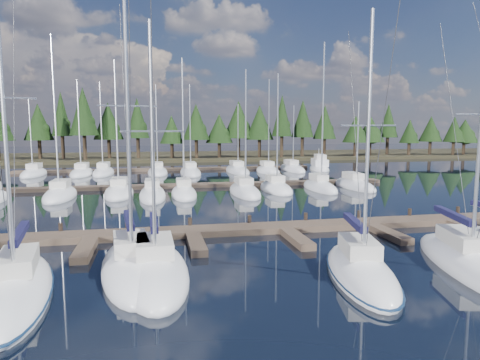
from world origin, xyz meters
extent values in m
plane|color=black|center=(0.00, 30.00, 0.00)|extent=(260.00, 260.00, 0.00)
cube|color=#302B1A|center=(0.00, 90.00, 0.30)|extent=(220.00, 30.00, 0.60)
cube|color=brown|center=(0.00, 18.00, 0.20)|extent=(44.00, 2.00, 0.40)
cube|color=brown|center=(-6.00, 15.00, 0.20)|extent=(0.90, 4.00, 0.40)
cube|color=brown|center=(0.00, 15.00, 0.20)|extent=(0.90, 4.00, 0.40)
cube|color=brown|center=(6.00, 15.00, 0.20)|extent=(0.90, 4.00, 0.40)
cube|color=brown|center=(12.00, 15.00, 0.20)|extent=(0.90, 4.00, 0.40)
cube|color=brown|center=(18.00, 15.00, 0.20)|extent=(0.90, 4.00, 0.40)
cylinder|color=black|center=(-8.00, 19.00, 0.45)|extent=(0.26, 0.26, 0.90)
cylinder|color=black|center=(-4.00, 19.00, 0.45)|extent=(0.26, 0.26, 0.90)
cylinder|color=black|center=(0.00, 19.00, 0.45)|extent=(0.26, 0.26, 0.90)
cylinder|color=black|center=(4.00, 19.00, 0.45)|extent=(0.26, 0.26, 0.90)
cylinder|color=black|center=(8.00, 19.00, 0.45)|extent=(0.26, 0.26, 0.90)
cylinder|color=black|center=(12.00, 19.00, 0.45)|extent=(0.26, 0.26, 0.90)
cylinder|color=black|center=(16.00, 19.00, 0.45)|extent=(0.26, 0.26, 0.90)
cylinder|color=black|center=(20.00, 19.00, 0.45)|extent=(0.26, 0.26, 0.90)
cube|color=brown|center=(0.00, 40.00, 0.20)|extent=(50.00, 1.80, 0.40)
cube|color=brown|center=(0.00, 60.00, 0.20)|extent=(46.00, 1.80, 0.40)
ellipsoid|color=white|center=(-7.72, 9.28, 0.15)|extent=(3.93, 9.64, 1.90)
cube|color=beige|center=(-7.79, 9.74, 1.35)|extent=(1.83, 3.17, 0.70)
cylinder|color=silver|center=(-7.65, 8.82, 7.23)|extent=(0.18, 0.18, 12.46)
cylinder|color=silver|center=(-7.96, 10.85, 2.10)|extent=(0.74, 4.09, 0.12)
cube|color=#141437|center=(-7.96, 10.85, 2.25)|extent=(0.94, 3.94, 0.30)
cylinder|color=silver|center=(-7.65, 8.82, 7.85)|extent=(2.27, 0.42, 0.07)
cylinder|color=#3F3F44|center=(-8.03, 11.27, 7.08)|extent=(0.79, 4.94, 12.77)
ellipsoid|color=#0D2342|center=(-7.72, 9.28, 0.22)|extent=(4.09, 10.02, 0.18)
ellipsoid|color=white|center=(-3.35, 11.19, 0.15)|extent=(3.71, 9.22, 1.90)
cube|color=beige|center=(-3.40, 11.64, 1.35)|extent=(1.82, 3.02, 0.70)
cylinder|color=silver|center=(-3.30, 10.75, 7.08)|extent=(0.18, 0.18, 12.17)
cylinder|color=silver|center=(-3.51, 12.71, 2.10)|extent=(0.53, 3.94, 0.12)
cube|color=#141437|center=(-3.51, 12.71, 2.25)|extent=(0.74, 3.79, 0.30)
cylinder|color=silver|center=(-3.30, 10.75, 7.69)|extent=(2.50, 0.33, 0.07)
cylinder|color=#3F3F44|center=(-3.10, 8.83, 6.93)|extent=(0.44, 3.87, 12.47)
cylinder|color=#3F3F44|center=(-3.55, 13.11, 6.93)|extent=(0.53, 4.76, 12.48)
ellipsoid|color=white|center=(-2.28, 10.49, 0.15)|extent=(3.12, 8.87, 1.90)
cube|color=beige|center=(-2.29, 10.93, 1.35)|extent=(1.68, 2.85, 0.70)
cylinder|color=silver|center=(-2.28, 10.05, 6.10)|extent=(0.16, 0.16, 10.19)
cylinder|color=silver|center=(-2.31, 11.99, 2.10)|extent=(0.19, 3.88, 0.12)
cube|color=#141437|center=(-2.31, 11.99, 2.25)|extent=(0.42, 3.71, 0.30)
cylinder|color=silver|center=(-2.28, 10.05, 6.60)|extent=(2.66, 0.12, 0.07)
cylinder|color=#3F3F44|center=(-2.24, 8.16, 5.95)|extent=(0.10, 3.82, 10.50)
cylinder|color=#3F3F44|center=(-2.32, 12.39, 5.95)|extent=(0.12, 4.70, 10.50)
ellipsoid|color=white|center=(6.83, 8.63, 0.15)|extent=(4.29, 8.43, 1.90)
cube|color=beige|center=(6.92, 9.03, 1.35)|extent=(1.96, 2.83, 0.70)
cylinder|color=silver|center=(6.75, 8.24, 6.31)|extent=(0.19, 0.19, 10.63)
cylinder|color=silver|center=(7.13, 9.97, 2.10)|extent=(0.89, 3.49, 0.12)
cube|color=#141437|center=(7.13, 9.97, 2.25)|extent=(1.08, 3.38, 0.30)
cylinder|color=silver|center=(6.75, 8.24, 6.84)|extent=(2.30, 0.58, 0.07)
cylinder|color=#3F3F44|center=(6.37, 6.55, 6.16)|extent=(0.79, 3.42, 10.94)
cylinder|color=#3F3F44|center=(7.21, 10.32, 6.16)|extent=(0.97, 4.20, 10.94)
ellipsoid|color=#0D2342|center=(6.83, 8.63, 0.22)|extent=(4.46, 8.77, 0.18)
ellipsoid|color=white|center=(12.47, 8.86, 0.15)|extent=(5.02, 10.39, 1.90)
cube|color=beige|center=(12.60, 9.34, 1.35)|extent=(2.17, 3.47, 0.70)
cylinder|color=silver|center=(12.91, 10.51, 2.10)|extent=(1.24, 4.32, 0.12)
cube|color=#141437|center=(12.91, 10.51, 2.25)|extent=(1.42, 4.18, 0.30)
cylinder|color=#3F3F44|center=(13.02, 10.95, 6.63)|extent=(1.39, 5.20, 11.88)
ellipsoid|color=white|center=(-11.24, 35.00, 0.15)|extent=(2.76, 8.49, 1.90)
cube|color=beige|center=(-11.24, 35.43, 1.35)|extent=(1.52, 2.72, 0.70)
cylinder|color=silver|center=(-11.24, 34.58, 8.17)|extent=(0.16, 0.16, 14.35)
ellipsoid|color=white|center=(-5.76, 35.64, 0.15)|extent=(2.82, 8.64, 1.90)
cube|color=beige|center=(-5.76, 36.08, 1.35)|extent=(1.55, 2.77, 0.70)
cylinder|color=silver|center=(-5.76, 35.21, 7.15)|extent=(0.16, 0.16, 12.29)
ellipsoid|color=white|center=(-2.45, 33.59, 0.15)|extent=(2.52, 9.36, 1.90)
cube|color=beige|center=(-2.45, 34.05, 1.35)|extent=(1.38, 3.00, 0.70)
cylinder|color=silver|center=(-2.45, 33.12, 7.99)|extent=(0.16, 0.16, 13.97)
ellipsoid|color=white|center=(0.61, 33.66, 0.15)|extent=(2.46, 7.48, 1.90)
cube|color=beige|center=(0.61, 34.04, 1.35)|extent=(1.35, 2.39, 0.70)
cylinder|color=silver|center=(0.61, 33.29, 7.18)|extent=(0.16, 0.16, 12.36)
ellipsoid|color=white|center=(6.84, 33.87, 0.15)|extent=(2.69, 9.02, 1.90)
cube|color=beige|center=(6.84, 34.32, 1.35)|extent=(1.48, 2.89, 0.70)
cylinder|color=silver|center=(6.84, 33.41, 6.73)|extent=(0.16, 0.16, 11.46)
ellipsoid|color=white|center=(10.59, 35.32, 0.15)|extent=(2.81, 8.05, 1.90)
cube|color=beige|center=(10.59, 35.72, 1.35)|extent=(1.55, 2.58, 0.70)
cylinder|color=silver|center=(10.59, 34.92, 6.67)|extent=(0.16, 0.16, 11.34)
ellipsoid|color=white|center=(15.56, 35.17, 0.15)|extent=(2.43, 7.95, 1.90)
cube|color=beige|center=(15.56, 35.57, 1.35)|extent=(1.34, 2.54, 0.70)
cylinder|color=silver|center=(15.56, 34.78, 8.33)|extent=(0.16, 0.16, 14.66)
ellipsoid|color=white|center=(20.02, 35.89, 0.15)|extent=(2.60, 8.77, 1.90)
cube|color=beige|center=(20.02, 36.33, 1.35)|extent=(1.43, 2.81, 0.70)
cylinder|color=silver|center=(20.02, 35.45, 5.32)|extent=(0.16, 0.16, 8.63)
ellipsoid|color=white|center=(-19.08, 56.62, 0.15)|extent=(2.89, 9.06, 1.90)
cube|color=beige|center=(-19.08, 57.07, 1.35)|extent=(1.59, 2.90, 0.70)
cylinder|color=silver|center=(-19.08, 56.17, 5.91)|extent=(0.16, 0.16, 9.82)
ellipsoid|color=white|center=(-12.51, 56.07, 0.15)|extent=(2.92, 9.88, 1.90)
cube|color=beige|center=(-12.51, 56.56, 1.35)|extent=(1.61, 3.16, 0.70)
cylinder|color=silver|center=(-12.51, 55.58, 7.23)|extent=(0.16, 0.16, 12.46)
ellipsoid|color=white|center=(-9.52, 56.41, 0.15)|extent=(2.89, 10.13, 1.90)
cube|color=beige|center=(-9.52, 56.92, 1.35)|extent=(1.59, 3.24, 0.70)
cylinder|color=silver|center=(-9.52, 55.90, 7.13)|extent=(0.16, 0.16, 12.26)
ellipsoid|color=white|center=(-1.73, 55.38, 0.15)|extent=(2.88, 8.84, 1.90)
cube|color=beige|center=(-1.73, 55.82, 1.35)|extent=(1.58, 2.83, 0.70)
cylinder|color=silver|center=(-1.73, 54.93, 6.95)|extent=(0.16, 0.16, 11.91)
ellipsoid|color=white|center=(3.03, 54.45, 0.15)|extent=(2.90, 11.26, 1.90)
cube|color=beige|center=(3.03, 55.01, 1.35)|extent=(1.59, 3.60, 0.70)
cylinder|color=silver|center=(3.03, 53.88, 7.00)|extent=(0.16, 0.16, 12.00)
ellipsoid|color=white|center=(10.29, 55.46, 0.15)|extent=(2.99, 11.07, 1.90)
cube|color=beige|center=(10.29, 56.02, 1.35)|extent=(1.64, 3.54, 0.70)
cylinder|color=silver|center=(10.29, 54.91, 5.63)|extent=(0.16, 0.16, 9.27)
ellipsoid|color=white|center=(14.76, 54.12, 0.15)|extent=(2.99, 8.14, 1.90)
cube|color=beige|center=(14.76, 54.52, 1.35)|extent=(1.64, 2.61, 0.70)
cylinder|color=silver|center=(14.76, 53.71, 7.45)|extent=(0.16, 0.16, 12.91)
ellipsoid|color=white|center=(19.27, 56.03, 0.15)|extent=(2.75, 9.83, 1.90)
cube|color=beige|center=(19.27, 56.52, 1.35)|extent=(1.51, 3.15, 0.70)
cylinder|color=silver|center=(19.27, 55.54, 5.62)|extent=(0.16, 0.16, 9.24)
ellipsoid|color=white|center=(24.05, 56.41, 0.10)|extent=(4.35, 8.69, 1.66)
cube|color=white|center=(24.05, 56.41, 1.20)|extent=(2.93, 4.89, 1.11)
cube|color=beige|center=(23.97, 56.01, 2.12)|extent=(2.07, 3.15, 0.83)
cylinder|color=silver|center=(24.21, 57.23, 2.68)|extent=(0.09, 0.09, 1.48)
ellipsoid|color=black|center=(-30.73, 80.20, 6.30)|extent=(3.71, 3.71, 3.71)
cylinder|color=black|center=(-24.61, 83.34, 2.46)|extent=(0.70, 0.70, 3.72)
cone|color=black|center=(-24.61, 83.34, 7.94)|extent=(5.62, 5.62, 7.24)
ellipsoid|color=black|center=(-24.11, 83.34, 6.29)|extent=(3.37, 3.37, 3.37)
cylinder|color=black|center=(-20.06, 82.51, 2.87)|extent=(0.70, 0.70, 4.55)
cone|color=black|center=(-20.06, 82.51, 9.57)|extent=(3.87, 3.87, 8.85)
ellipsoid|color=black|center=(-19.56, 82.51, 7.55)|extent=(2.32, 2.32, 2.32)
cylinder|color=black|center=(-15.32, 78.80, 2.96)|extent=(0.70, 0.70, 4.72)
cone|color=black|center=(-15.32, 78.80, 9.92)|extent=(5.48, 5.48, 9.19)
ellipsoid|color=black|center=(-14.82, 78.80, 7.82)|extent=(3.29, 3.29, 3.29)
cylinder|color=black|center=(-11.14, 82.39, 2.51)|extent=(0.70, 0.70, 3.82)
cone|color=black|center=(-11.14, 82.39, 8.14)|extent=(5.97, 5.97, 7.43)
ellipsoid|color=black|center=(-10.64, 82.39, 6.44)|extent=(3.58, 3.58, 3.58)
cylinder|color=black|center=(-5.33, 80.91, 2.66)|extent=(0.70, 0.70, 4.12)
cone|color=black|center=(-5.33, 80.91, 8.73)|extent=(4.66, 4.66, 8.02)
ellipsoid|color=black|center=(-4.83, 80.91, 6.90)|extent=(2.80, 2.80, 2.80)
cylinder|color=black|center=(1.49, 80.86, 2.08)|extent=(0.70, 0.70, 2.97)
cone|color=black|center=(1.49, 80.86, 6.45)|extent=(4.88, 4.88, 5.77)
ellipsoid|color=black|center=(1.99, 80.86, 5.13)|extent=(2.93, 2.93, 2.93)
cylinder|color=black|center=(6.40, 79.48, 2.48)|extent=(0.70, 0.70, 3.75)
cone|color=black|center=(6.40, 79.48, 8.00)|extent=(5.51, 5.51, 7.29)
ellipsoid|color=black|center=(6.90, 79.48, 6.33)|extent=(3.31, 3.31, 3.31)
cylinder|color=black|center=(11.22, 79.78, 2.13)|extent=(0.70, 0.70, 3.07)
cone|color=black|center=(11.22, 79.78, 6.65)|extent=(5.66, 5.66, 5.96)
ellipsoid|color=black|center=(11.72, 79.78, 5.29)|extent=(3.39, 3.39, 3.39)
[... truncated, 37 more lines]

